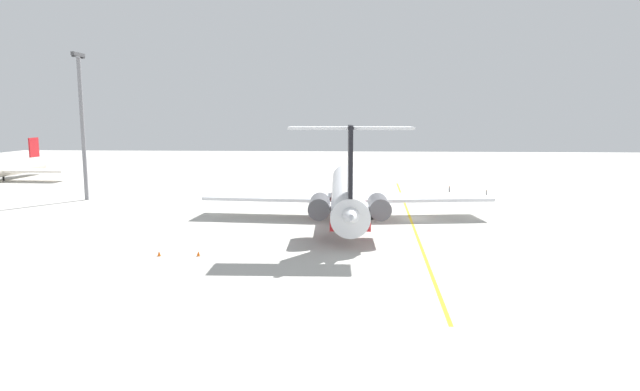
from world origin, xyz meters
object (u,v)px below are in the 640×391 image
ground_crew_near_tail (486,193)px  airliner_mid_right (0,169)px  ground_crew_near_nose (449,189)px  safety_cone_wingtip (159,254)px  light_mast (82,121)px  main_jetliner (347,193)px  safety_cone_nose (198,254)px

ground_crew_near_tail → airliner_mid_right: bearing=163.0°
ground_crew_near_nose → ground_crew_near_tail: size_ratio=1.07×
airliner_mid_right → safety_cone_wingtip: size_ratio=57.55×
safety_cone_wingtip → light_mast: (38.63, 26.99, 13.85)m
main_jetliner → ground_crew_near_nose: (26.02, -19.23, -2.70)m
ground_crew_near_tail → ground_crew_near_nose: bearing=140.1°
safety_cone_wingtip → ground_crew_near_nose: bearing=-38.9°
ground_crew_near_tail → safety_cone_wingtip: size_ratio=2.98×
main_jetliner → airliner_mid_right: (42.59, 80.45, -1.01)m
safety_cone_wingtip → light_mast: 49.12m
main_jetliner → airliner_mid_right: 91.03m
main_jetliner → safety_cone_wingtip: size_ratio=87.00×
airliner_mid_right → ground_crew_near_tail: bearing=80.0°
safety_cone_wingtip → airliner_mid_right: bearing=42.8°
safety_cone_wingtip → ground_crew_near_tail: bearing=-45.5°
ground_crew_near_nose → light_mast: (-9.95, 66.24, 13.02)m
airliner_mid_right → ground_crew_near_tail: airliner_mid_right is taller
main_jetliner → safety_cone_wingtip: 30.37m
main_jetliner → safety_cone_wingtip: main_jetliner is taller
main_jetliner → safety_cone_nose: size_ratio=87.00×
airliner_mid_right → light_mast: light_mast is taller
airliner_mid_right → main_jetliner: bearing=63.2°
airliner_mid_right → safety_cone_wingtip: 88.91m
ground_crew_near_tail → safety_cone_nose: size_ratio=2.98×
ground_crew_near_tail → light_mast: (-5.91, 72.24, 13.09)m
ground_crew_near_tail → safety_cone_wingtip: bearing=-141.4°
airliner_mid_right → ground_crew_near_nose: size_ratio=18.12×
main_jetliner → safety_cone_nose: (-22.32, 15.78, -3.53)m
ground_crew_near_nose → ground_crew_near_tail: 7.24m
safety_cone_nose → safety_cone_wingtip: size_ratio=1.00×
ground_crew_near_nose → ground_crew_near_tail: ground_crew_near_nose is taller
main_jetliner → light_mast: light_mast is taller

